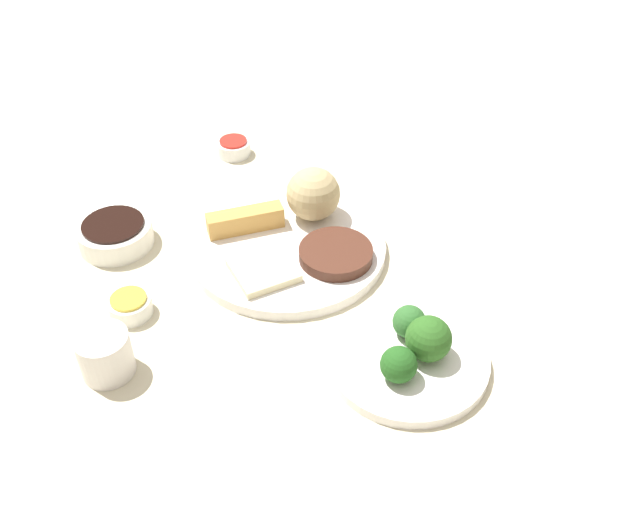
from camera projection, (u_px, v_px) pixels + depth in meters
tabletop at (286, 243)px, 1.05m from camera, size 2.20×2.20×0.02m
main_plate at (290, 247)px, 1.01m from camera, size 0.28×0.28×0.02m
rice_scoop at (313, 194)px, 1.03m from camera, size 0.08×0.08×0.08m
spring_roll at (245, 220)px, 1.02m from camera, size 0.05×0.11×0.03m
crab_rangoon_wonton at (263, 270)px, 0.95m from camera, size 0.10×0.10×0.01m
stir_fry_heap at (336, 254)px, 0.98m from camera, size 0.10×0.10×0.02m
broccoli_plate at (407, 359)px, 0.85m from camera, size 0.20×0.20×0.01m
broccoli_floret_0 at (399, 365)px, 0.81m from camera, size 0.04×0.04×0.04m
broccoli_floret_1 at (429, 339)px, 0.83m from camera, size 0.06×0.06×0.06m
broccoli_floret_2 at (409, 322)px, 0.86m from camera, size 0.04×0.04×0.04m
soy_sauce_bowl at (115, 235)px, 1.02m from camera, size 0.11×0.11×0.03m
soy_sauce_bowl_liquid at (113, 224)px, 1.01m from camera, size 0.09×0.09×0.00m
sauce_ramekin_hot_mustard at (130, 307)px, 0.91m from camera, size 0.06×0.06×0.02m
sauce_ramekin_hot_mustard_liquid at (128, 299)px, 0.90m from camera, size 0.05×0.05×0.00m
sauce_ramekin_sweet_and_sour at (234, 148)px, 1.21m from camera, size 0.06×0.06×0.02m
sauce_ramekin_sweet_and_sour_liquid at (233, 141)px, 1.20m from camera, size 0.05×0.05×0.00m
teacup at (105, 354)px, 0.83m from camera, size 0.06×0.06×0.06m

